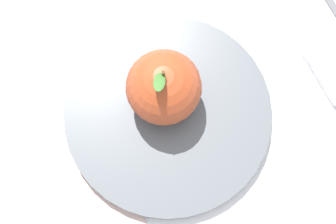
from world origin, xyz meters
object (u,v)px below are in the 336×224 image
Objects in this scene: dinner_plate at (168,114)px; linen_napkin at (68,188)px; knife at (307,50)px; apple at (164,87)px.

linen_napkin is at bearing -30.04° from dinner_plate.
dinner_plate is 1.28× the size of linen_napkin.
apple is at bearing -46.34° from knife.
linen_napkin is at bearing -36.15° from knife.
dinner_plate reaches higher than knife.
knife reaches higher than linen_napkin.
dinner_plate is 0.14m from linen_napkin.
dinner_plate is 2.48× the size of apple.
linen_napkin is (0.14, -0.06, -0.06)m from apple.
apple reaches higher than dinner_plate.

